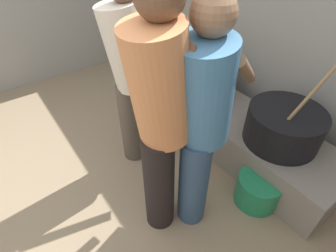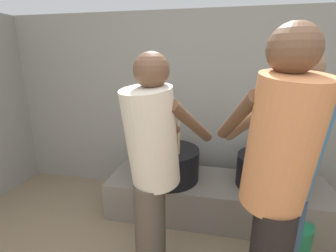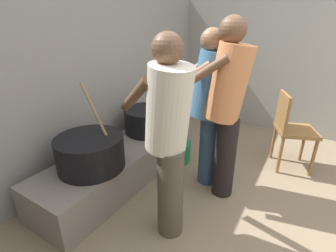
% 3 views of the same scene
% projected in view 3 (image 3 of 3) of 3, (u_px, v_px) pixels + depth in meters
% --- Properties ---
extents(ground_plane, '(9.55, 9.55, 0.00)m').
position_uv_depth(ground_plane, '(306.00, 249.00, 1.81)').
color(ground_plane, '#847056').
extents(block_enclosure_rear, '(4.97, 0.20, 1.94)m').
position_uv_depth(block_enclosure_rear, '(80.00, 85.00, 2.55)').
color(block_enclosure_rear, gray).
rests_on(block_enclosure_rear, ground_plane).
extents(block_enclosure_right, '(0.20, 4.82, 1.94)m').
position_uv_depth(block_enclosure_right, '(334.00, 71.00, 3.31)').
color(block_enclosure_right, gray).
rests_on(block_enclosure_right, ground_plane).
extents(hearth_ledge, '(2.04, 0.60, 0.37)m').
position_uv_depth(hearth_ledge, '(125.00, 161.00, 2.63)').
color(hearth_ledge, slate).
rests_on(hearth_ledge, ground_plane).
extents(cooking_pot_main, '(0.59, 0.59, 0.75)m').
position_uv_depth(cooking_pot_main, '(91.00, 152.00, 2.14)').
color(cooking_pot_main, black).
rests_on(cooking_pot_main, hearth_ledge).
extents(cooking_pot_secondary, '(0.56, 0.56, 0.73)m').
position_uv_depth(cooking_pot_secondary, '(148.00, 120.00, 2.88)').
color(cooking_pot_secondary, black).
rests_on(cooking_pot_secondary, hearth_ledge).
extents(cook_in_cream_shirt, '(0.57, 0.72, 1.52)m').
position_uv_depth(cook_in_cream_shirt, '(168.00, 132.00, 1.68)').
color(cook_in_cream_shirt, '#4C4238').
rests_on(cook_in_cream_shirt, ground_plane).
extents(cook_in_orange_shirt, '(0.48, 0.73, 1.63)m').
position_uv_depth(cook_in_orange_shirt, '(226.00, 103.00, 2.08)').
color(cook_in_orange_shirt, black).
rests_on(cook_in_orange_shirt, ground_plane).
extents(cook_in_blue_shirt, '(0.56, 0.72, 1.54)m').
position_uv_depth(cook_in_blue_shirt, '(209.00, 102.00, 2.28)').
color(cook_in_blue_shirt, navy).
rests_on(cook_in_blue_shirt, ground_plane).
extents(chair_brown_wood, '(0.52, 0.52, 0.88)m').
position_uv_depth(chair_brown_wood, '(291.00, 128.00, 2.70)').
color(chair_brown_wood, olive).
rests_on(chair_brown_wood, ground_plane).
extents(bucket_green_plastic, '(0.33, 0.33, 0.24)m').
position_uv_depth(bucket_green_plastic, '(177.00, 151.00, 2.97)').
color(bucket_green_plastic, '#1E7A4C').
rests_on(bucket_green_plastic, ground_plane).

